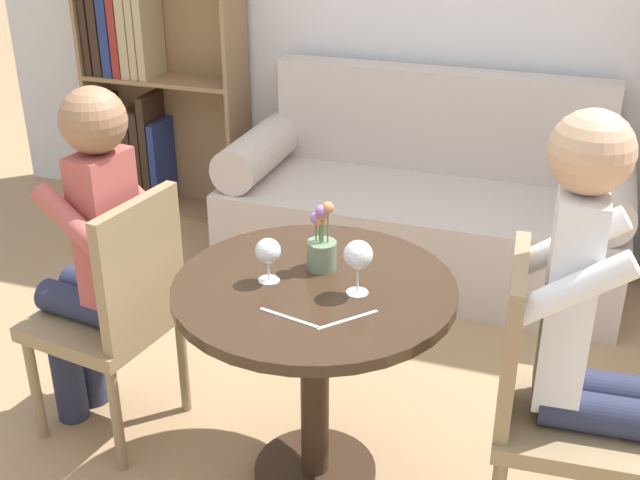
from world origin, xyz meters
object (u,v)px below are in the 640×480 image
Objects in this scene: person_right at (592,336)px; wine_glass_right at (358,257)px; wine_glass_left at (268,253)px; couch at (424,208)px; flower_vase at (322,245)px; chair_right at (549,396)px; person_left at (93,256)px; bookshelf_left at (147,84)px; chair_left at (118,308)px.

person_right reaches higher than wine_glass_right.
person_right is 9.66× the size of wine_glass_left.
flower_vase is (-0.01, -1.48, 0.48)m from couch.
person_right is at bearing -7.89° from flower_vase.
person_left is at bearing 84.07° from chair_right.
couch is 13.71× the size of wine_glass_left.
bookshelf_left is 1.15× the size of person_right.
chair_left is 4.13× the size of flower_vase.
chair_left is 1.00× the size of chair_right.
couch is 1.56m from flower_vase.
wine_glass_left is 0.27m from wine_glass_right.
person_right reaches higher than flower_vase.
chair_right is 0.73× the size of person_left.
person_left is 0.67m from wine_glass_left.
chair_left is 6.62× the size of wine_glass_left.
chair_right reaches higher than wine_glass_right.
person_left is at bearing 177.23° from wine_glass_right.
flower_vase reaches higher than chair_right.
wine_glass_right is (-0.64, -0.00, 0.13)m from person_right.
chair_left is at bearing 178.46° from wine_glass_right.
couch is 2.07× the size of chair_left.
couch is 1.77m from person_left.
person_right is 0.92m from wine_glass_left.
bookshelf_left is 2.56m from wine_glass_right.
chair_right reaches higher than wine_glass_left.
wine_glass_right is at bearing -37.80° from flower_vase.
chair_right is at bearing 97.40° from chair_left.
chair_right is 0.65m from wine_glass_right.
chair_right is (2.32, -1.86, -0.22)m from bookshelf_left.
couch reaches higher than chair_left.
bookshelf_left reaches higher than chair_right.
chair_right is 5.46× the size of wine_glass_right.
wine_glass_left is 0.18m from flower_vase.
flower_vase is at bearing 103.74° from person_left.
flower_vase is (-0.15, 0.11, -0.04)m from wine_glass_right.
chair_left is 0.69× the size of person_right.
flower_vase reaches higher than couch.
person_left is 7.50× the size of wine_glass_right.
person_left reaches higher than couch.
person_left is 0.93m from wine_glass_right.
chair_right is 1.48m from person_left.
wine_glass_left is 0.82× the size of wine_glass_right.
couch is at bearing 85.26° from wine_glass_left.
person_right is 6.02× the size of flower_vase.
couch reaches higher than chair_right.
couch is at bearing 19.40° from chair_right.
person_right is at bearing 1.16° from wine_glass_left.
chair_left is at bearing -172.30° from flower_vase.
person_left is at bearing -64.92° from bookshelf_left.
flower_vase is (-0.79, 0.11, 0.09)m from person_right.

